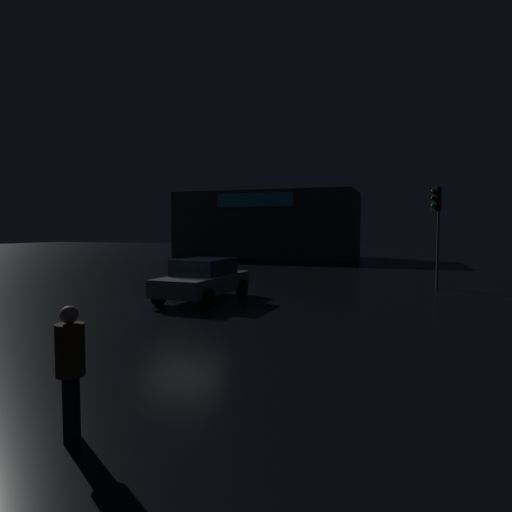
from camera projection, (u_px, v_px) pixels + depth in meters
name	position (u px, v px, depth m)	size (l,w,h in m)	color
ground_plane	(183.00, 307.00, 14.63)	(120.00, 120.00, 0.00)	black
store_building	(268.00, 225.00, 40.59)	(15.81, 7.34, 5.85)	#4C4742
traffic_signal_opposite	(436.00, 211.00, 18.89)	(0.42, 0.42, 4.32)	#595B60
car_near	(203.00, 279.00, 15.83)	(2.19, 4.31, 1.49)	slate
pedestrian	(70.00, 363.00, 5.31)	(0.43, 0.43, 1.63)	black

